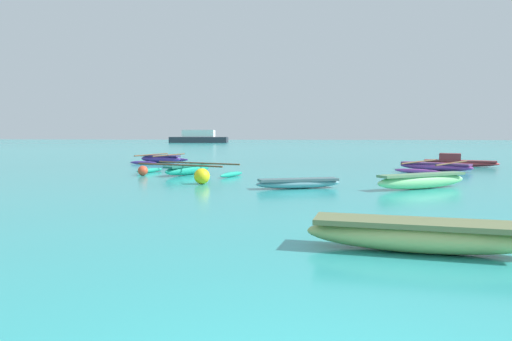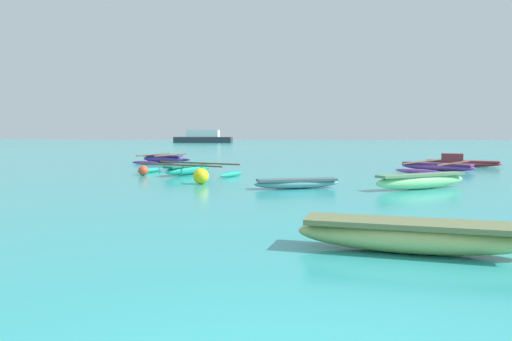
{
  "view_description": "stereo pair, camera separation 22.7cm",
  "coord_description": "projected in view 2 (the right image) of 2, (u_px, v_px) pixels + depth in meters",
  "views": [
    {
      "loc": [
        -0.27,
        -2.07,
        1.77
      ],
      "look_at": [
        -2.21,
        16.37,
        0.25
      ],
      "focal_mm": 32.0,
      "sensor_mm": 36.0,
      "label": 1
    },
    {
      "loc": [
        -0.05,
        -2.05,
        1.77
      ],
      "look_at": [
        -2.21,
        16.37,
        0.25
      ],
      "focal_mm": 32.0,
      "sensor_mm": 36.0,
      "label": 2
    }
  ],
  "objects": [
    {
      "name": "mooring_buoy_2",
      "position": [
        143.0,
        170.0,
        19.12
      ],
      "size": [
        0.42,
        0.42,
        0.42
      ],
      "color": "#E54C2D",
      "rests_on": "ground_plane"
    },
    {
      "name": "distant_ferry",
      "position": [
        203.0,
        138.0,
        83.71
      ],
      "size": [
        10.64,
        2.34,
        2.34
      ],
      "color": "#2D333D",
      "rests_on": "ground_plane"
    },
    {
      "name": "moored_boat_3",
      "position": [
        460.0,
        162.0,
        24.3
      ],
      "size": [
        3.88,
        1.92,
        0.69
      ],
      "rotation": [
        0.0,
        0.0,
        -0.32
      ],
      "color": "#CE3D44",
      "rests_on": "ground_plane"
    },
    {
      "name": "moored_boat_0",
      "position": [
        437.0,
        167.0,
        21.52
      ],
      "size": [
        4.28,
        4.79,
        0.42
      ],
      "rotation": [
        0.0,
        0.0,
        -0.62
      ],
      "color": "purple",
      "rests_on": "ground_plane"
    },
    {
      "name": "moored_boat_2",
      "position": [
        297.0,
        183.0,
        14.6
      ],
      "size": [
        2.83,
        1.41,
        0.32
      ],
      "rotation": [
        0.0,
        0.0,
        0.32
      ],
      "color": "#68A1AC",
      "rests_on": "ground_plane"
    },
    {
      "name": "mooring_buoy_1",
      "position": [
        201.0,
        176.0,
        15.89
      ],
      "size": [
        0.55,
        0.55,
        0.55
      ],
      "color": "yellow",
      "rests_on": "ground_plane"
    },
    {
      "name": "moored_boat_4",
      "position": [
        189.0,
        169.0,
        19.55
      ],
      "size": [
        4.8,
        3.25,
        0.49
      ],
      "rotation": [
        0.0,
        0.0,
        1.19
      ],
      "color": "#1DA487",
      "rests_on": "ground_plane"
    },
    {
      "name": "moored_boat_6",
      "position": [
        421.0,
        181.0,
        14.47
      ],
      "size": [
        3.35,
        2.33,
        0.49
      ],
      "rotation": [
        0.0,
        0.0,
        0.55
      ],
      "color": "#95EA98",
      "rests_on": "ground_plane"
    },
    {
      "name": "moored_boat_5",
      "position": [
        163.0,
        159.0,
        27.44
      ],
      "size": [
        2.8,
        3.96,
        0.51
      ],
      "rotation": [
        0.0,
        0.0,
        -0.29
      ],
      "color": "#553397",
      "rests_on": "ground_plane"
    },
    {
      "name": "moored_boat_1",
      "position": [
        410.0,
        235.0,
        6.76
      ],
      "size": [
        3.43,
        1.28,
        0.48
      ],
      "rotation": [
        0.0,
        0.0,
        -0.16
      ],
      "color": "#A7BB6B",
      "rests_on": "ground_plane"
    }
  ]
}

